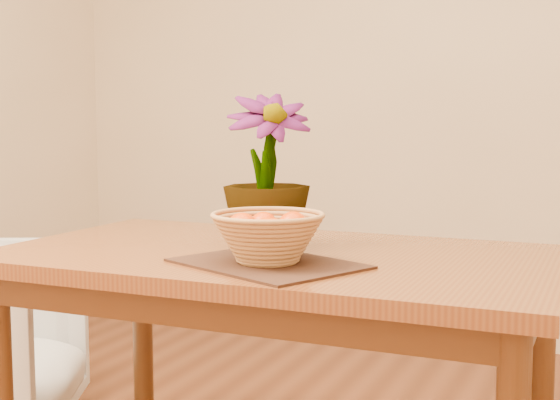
% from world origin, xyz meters
% --- Properties ---
extents(wall_back, '(4.00, 0.02, 2.70)m').
position_xyz_m(wall_back, '(0.00, 2.25, 1.35)').
color(wall_back, '#F8DFBC').
rests_on(wall_back, floor).
extents(table, '(1.40, 0.80, 0.75)m').
position_xyz_m(table, '(0.00, 0.30, 0.66)').
color(table, brown).
rests_on(table, floor).
extents(placemat, '(0.49, 0.44, 0.01)m').
position_xyz_m(placemat, '(0.05, 0.13, 0.75)').
color(placemat, '#341D13').
rests_on(placemat, table).
extents(wicker_basket, '(0.26, 0.26, 0.11)m').
position_xyz_m(wicker_basket, '(0.05, 0.13, 0.81)').
color(wicker_basket, tan).
rests_on(wicker_basket, placemat).
extents(orange_pile, '(0.17, 0.16, 0.07)m').
position_xyz_m(orange_pile, '(0.05, 0.13, 0.83)').
color(orange_pile, '#F65104').
rests_on(orange_pile, wicker_basket).
extents(potted_plant, '(0.31, 0.31, 0.40)m').
position_xyz_m(potted_plant, '(-0.05, 0.34, 0.95)').
color(potted_plant, '#144614').
rests_on(potted_plant, table).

